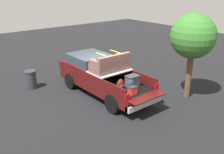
{
  "coord_description": "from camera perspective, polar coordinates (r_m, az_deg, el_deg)",
  "views": [
    {
      "loc": [
        -9.32,
        7.13,
        5.32
      ],
      "look_at": [
        -0.6,
        0.0,
        1.1
      ],
      "focal_mm": 40.81,
      "sensor_mm": 36.0,
      "label": 1
    }
  ],
  "objects": [
    {
      "name": "ground_plane",
      "position": [
        12.88,
        -1.69,
        -3.86
      ],
      "size": [
        40.0,
        40.0,
        0.0
      ],
      "primitive_type": "plane",
      "color": "black"
    },
    {
      "name": "tree_background",
      "position": [
        12.27,
        17.7,
        8.57
      ],
      "size": [
        2.08,
        2.08,
        4.05
      ],
      "color": "brown",
      "rests_on": "ground_plane"
    },
    {
      "name": "trash_can",
      "position": [
        14.07,
        -17.69,
        -0.54
      ],
      "size": [
        0.6,
        0.6,
        0.98
      ],
      "color": "#2D2D33",
      "rests_on": "ground_plane"
    },
    {
      "name": "pickup_truck",
      "position": [
        12.78,
        -2.69,
        0.55
      ],
      "size": [
        6.05,
        2.06,
        2.23
      ],
      "color": "#470F0F",
      "rests_on": "ground_plane"
    }
  ]
}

